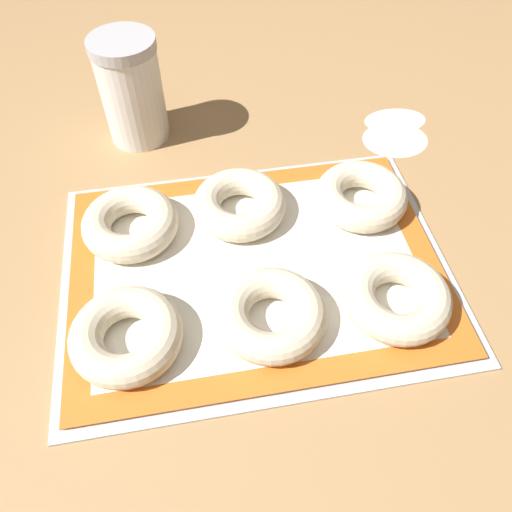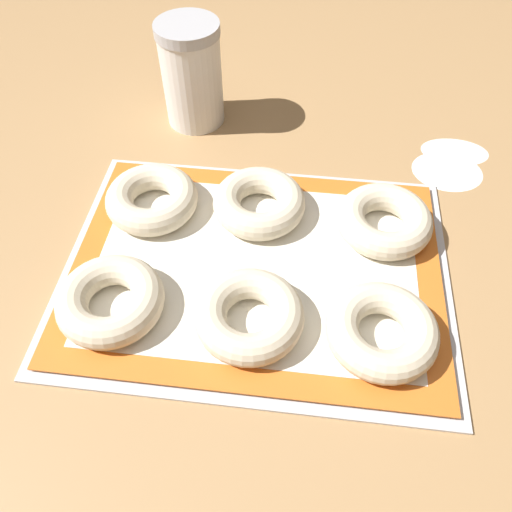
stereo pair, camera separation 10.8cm
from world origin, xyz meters
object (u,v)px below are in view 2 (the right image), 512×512
Objects in this scene: bagel_front_left at (110,300)px; bagel_back_right at (384,221)px; flour_canister at (192,74)px; bagel_back_left at (152,199)px; bagel_back_center at (259,203)px; baking_tray at (256,269)px; bagel_front_right at (382,331)px; bagel_front_center at (249,315)px.

bagel_front_left and bagel_back_right have the same top height.
bagel_front_left is 0.39m from flour_canister.
bagel_back_center is at bearing 3.92° from bagel_back_left.
bagel_front_left is at bearing -130.98° from bagel_back_center.
flour_canister is at bearing 114.14° from baking_tray.
bagel_back_right is at bearing -0.60° from bagel_back_left.
bagel_back_center is (-0.01, 0.09, 0.03)m from baking_tray.
bagel_back_center is at bearing 131.16° from bagel_front_right.
bagel_back_center is 0.25m from flour_canister.
flour_canister reaches higher than bagel_back_left.
bagel_front_right is at bearing -93.19° from bagel_back_right.
baking_tray is 0.18m from bagel_back_right.
bagel_back_left is 1.00× the size of bagel_back_center.
bagel_front_right is at bearing -53.82° from flour_canister.
bagel_front_left is at bearing 179.53° from bagel_front_center.
bagel_back_center is (-0.01, 0.17, 0.00)m from bagel_front_center.
bagel_back_left is (0.01, 0.16, 0.00)m from bagel_front_left.
bagel_back_left is 0.77× the size of flour_canister.
bagel_front_center is 0.17m from bagel_back_center.
baking_tray is at bearing 27.88° from bagel_front_left.
bagel_back_right is 0.77× the size of flour_canister.
bagel_front_left is at bearing -93.45° from flour_canister.
bagel_back_center is (0.14, 0.01, 0.00)m from bagel_back_left.
bagel_back_center is 0.16m from bagel_back_right.
bagel_back_left is at bearing -176.08° from bagel_back_center.
baking_tray is at bearing 149.62° from bagel_front_right.
baking_tray is 0.18m from bagel_front_left.
baking_tray is 3.90× the size of bagel_front_right.
bagel_front_right is (0.15, -0.00, 0.00)m from bagel_front_center.
bagel_front_right is 0.23m from bagel_back_center.
baking_tray is 3.90× the size of bagel_front_center.
bagel_back_center and bagel_back_right have the same top height.
bagel_front_center is (0.00, -0.08, 0.03)m from baking_tray.
bagel_front_center is 1.00× the size of bagel_back_center.
bagel_front_center reaches higher than baking_tray.
bagel_front_center is (0.16, -0.00, 0.00)m from bagel_front_left.
bagel_front_right reaches higher than baking_tray.
flour_canister reaches higher than bagel_back_center.
bagel_back_center is at bearing 49.02° from bagel_front_left.
flour_canister reaches higher than bagel_front_right.
bagel_front_center is 0.41m from flour_canister.
bagel_front_right is at bearing -29.30° from bagel_back_left.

